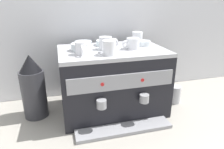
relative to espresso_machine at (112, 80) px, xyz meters
name	(u,v)px	position (x,y,z in m)	size (l,w,h in m)	color
ground_plane	(112,108)	(0.00, 0.00, -0.21)	(4.00, 4.00, 0.00)	#9E998E
tiled_backsplash_wall	(101,18)	(0.00, 0.33, 0.38)	(2.80, 0.03, 1.19)	silver
espresso_machine	(112,80)	(0.00, 0.00, 0.00)	(0.68, 0.55, 0.43)	black
ceramic_cup_0	(132,44)	(0.13, -0.03, 0.25)	(0.12, 0.08, 0.07)	white
ceramic_cup_1	(106,43)	(-0.04, 0.01, 0.26)	(0.12, 0.08, 0.08)	white
ceramic_cup_2	(137,37)	(0.23, 0.15, 0.26)	(0.08, 0.11, 0.08)	white
ceramic_cup_3	(109,48)	(-0.05, -0.13, 0.26)	(0.08, 0.12, 0.08)	white
ceramic_cup_4	(81,48)	(-0.21, -0.09, 0.25)	(0.06, 0.10, 0.07)	white
ceramic_bowl_0	(83,44)	(-0.17, 0.14, 0.23)	(0.12, 0.12, 0.03)	silver
ceramic_bowl_1	(105,43)	(-0.02, 0.12, 0.23)	(0.12, 0.12, 0.04)	silver
ceramic_bowl_2	(80,47)	(-0.20, 0.02, 0.24)	(0.12, 0.12, 0.04)	silver
ceramic_bowl_3	(143,43)	(0.23, 0.05, 0.23)	(0.10, 0.10, 0.03)	silver
coffee_grinder	(33,88)	(-0.51, 0.04, -0.01)	(0.15, 0.15, 0.42)	#333338
milk_pitcher	(175,94)	(0.48, -0.03, -0.15)	(0.09, 0.09, 0.13)	#B7B7BC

